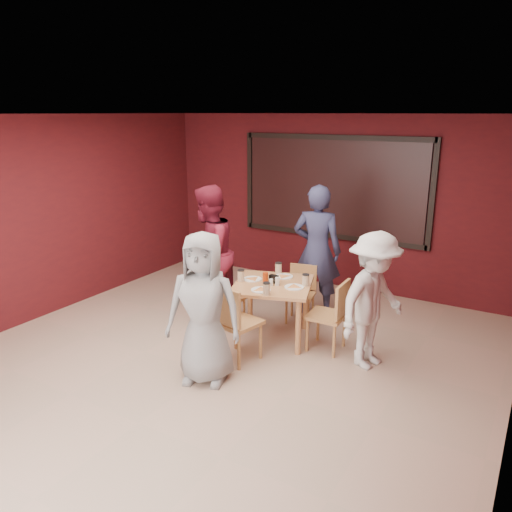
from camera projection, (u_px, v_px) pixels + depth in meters
The scene contains 11 objects.
floor at pixel (209, 372), 5.63m from camera, with size 7.00×7.00×0.00m, color tan.
window_blinds at pixel (332, 188), 8.01m from camera, with size 3.00×0.02×1.50m, color black.
dining_table at pixel (273, 290), 6.29m from camera, with size 1.20×1.20×0.90m.
chair_front at pixel (233, 319), 5.72m from camera, with size 0.54×0.54×0.95m.
chair_back at pixel (301, 290), 6.93m from camera, with size 0.45×0.45×0.78m.
chair_left at pixel (224, 294), 6.76m from camera, with size 0.38×0.38×0.79m.
chair_right at pixel (333, 312), 6.00m from camera, with size 0.44×0.44×0.89m.
diner_front at pixel (204, 308), 5.25m from camera, with size 0.81×0.53×1.66m, color gray.
diner_back at pixel (317, 251), 7.02m from camera, with size 0.69×0.45×1.88m, color #303255.
diner_left at pixel (209, 254), 6.87m from camera, with size 0.92×0.71×1.88m, color maroon.
diner_right at pixel (373, 301), 5.57m from camera, with size 1.02×0.59×1.58m, color silver.
Camera 1 is at (3.04, -4.06, 2.82)m, focal length 35.00 mm.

